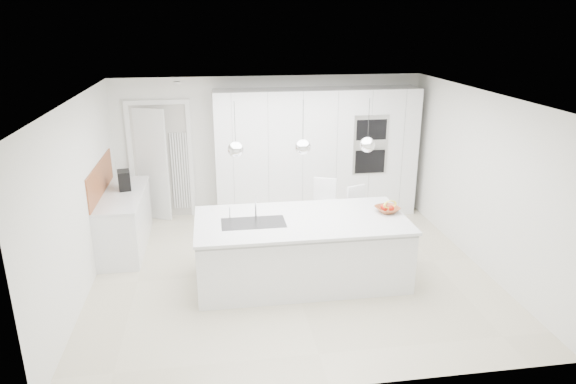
{
  "coord_description": "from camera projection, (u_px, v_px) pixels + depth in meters",
  "views": [
    {
      "loc": [
        -1.03,
        -6.55,
        3.46
      ],
      "look_at": [
        0.0,
        0.3,
        1.1
      ],
      "focal_mm": 32.0,
      "sensor_mm": 36.0,
      "label": 1
    }
  ],
  "objects": [
    {
      "name": "apple_c",
      "position": [
        385.0,
        207.0,
        7.1
      ],
      "size": [
        0.07,
        0.07,
        0.07
      ],
      "primitive_type": "sphere",
      "color": "red",
      "rests_on": "fruit_bowl"
    },
    {
      "name": "pendant_left",
      "position": [
        236.0,
        149.0,
        6.39
      ],
      "size": [
        0.2,
        0.2,
        0.2
      ],
      "primitive_type": "sphere",
      "color": "white",
      "rests_on": "ceiling"
    },
    {
      "name": "wall_left",
      "position": [
        80.0,
        199.0,
        6.6
      ],
      "size": [
        0.0,
        5.0,
        5.0
      ],
      "primitive_type": "plane",
      "rotation": [
        1.57,
        0.0,
        1.57
      ],
      "color": "white",
      "rests_on": "ground"
    },
    {
      "name": "island_sink",
      "position": [
        254.0,
        229.0,
        6.76
      ],
      "size": [
        0.84,
        0.44,
        0.18
      ],
      "primitive_type": null,
      "color": "#3F3F42",
      "rests_on": "island_worktop"
    },
    {
      "name": "island_tap",
      "position": [
        256.0,
        207.0,
        6.89
      ],
      "size": [
        0.02,
        0.02,
        0.3
      ],
      "primitive_type": "cylinder",
      "color": "white",
      "rests_on": "island_worktop"
    },
    {
      "name": "floor",
      "position": [
        291.0,
        271.0,
        7.39
      ],
      "size": [
        5.5,
        5.5,
        0.0
      ],
      "primitive_type": "plane",
      "color": "beige",
      "rests_on": "ground"
    },
    {
      "name": "fruit_bowl",
      "position": [
        387.0,
        209.0,
        7.1
      ],
      "size": [
        0.39,
        0.39,
        0.08
      ],
      "primitive_type": "imported",
      "rotation": [
        0.0,
        0.0,
        0.25
      ],
      "color": "#A65E37",
      "rests_on": "island_worktop"
    },
    {
      "name": "apple_extra_3",
      "position": [
        391.0,
        208.0,
        7.05
      ],
      "size": [
        0.08,
        0.08,
        0.08
      ],
      "primitive_type": "sphere",
      "color": "red",
      "rests_on": "fruit_bowl"
    },
    {
      "name": "espresso_machine",
      "position": [
        124.0,
        180.0,
        8.01
      ],
      "size": [
        0.23,
        0.31,
        0.3
      ],
      "primitive_type": "cube",
      "rotation": [
        0.0,
        0.0,
        0.2
      ],
      "color": "black",
      "rests_on": "left_worktop"
    },
    {
      "name": "hallway_door",
      "position": [
        147.0,
        165.0,
        9.02
      ],
      "size": [
        0.76,
        0.38,
        2.0
      ],
      "primitive_type": "cube",
      "rotation": [
        0.0,
        0.0,
        -0.44
      ],
      "color": "white",
      "rests_on": "floor"
    },
    {
      "name": "apple_b",
      "position": [
        384.0,
        207.0,
        7.1
      ],
      "size": [
        0.09,
        0.09,
        0.09
      ],
      "primitive_type": "sphere",
      "color": "red",
      "rests_on": "fruit_bowl"
    },
    {
      "name": "apple_a",
      "position": [
        385.0,
        208.0,
        7.06
      ],
      "size": [
        0.08,
        0.08,
        0.08
      ],
      "primitive_type": "sphere",
      "color": "red",
      "rests_on": "fruit_bowl"
    },
    {
      "name": "left_worktop",
      "position": [
        122.0,
        194.0,
        7.88
      ],
      "size": [
        0.62,
        1.82,
        0.04
      ],
      "primitive_type": "cube",
      "color": "silver",
      "rests_on": "left_base_cabinets"
    },
    {
      "name": "ceiling",
      "position": [
        291.0,
        96.0,
        6.58
      ],
      "size": [
        5.5,
        5.5,
        0.0
      ],
      "primitive_type": "plane",
      "rotation": [
        3.14,
        0.0,
        0.0
      ],
      "color": "white",
      "rests_on": "wall_back"
    },
    {
      "name": "bar_stool_right",
      "position": [
        357.0,
        220.0,
        7.87
      ],
      "size": [
        0.48,
        0.56,
        1.02
      ],
      "primitive_type": null,
      "rotation": [
        0.0,
        0.0,
        0.36
      ],
      "color": "white",
      "rests_on": "floor"
    },
    {
      "name": "wall_back",
      "position": [
        270.0,
        146.0,
        9.33
      ],
      "size": [
        5.5,
        0.0,
        5.5
      ],
      "primitive_type": "plane",
      "rotation": [
        1.57,
        0.0,
        0.0
      ],
      "color": "white",
      "rests_on": "ground"
    },
    {
      "name": "doorway_frame",
      "position": [
        161.0,
        162.0,
        9.1
      ],
      "size": [
        1.11,
        0.08,
        2.13
      ],
      "primitive_type": null,
      "color": "white",
      "rests_on": "floor"
    },
    {
      "name": "island_base",
      "position": [
        302.0,
        252.0,
        6.98
      ],
      "size": [
        2.8,
        1.2,
        0.86
      ],
      "primitive_type": "cube",
      "color": "white",
      "rests_on": "floor"
    },
    {
      "name": "oven_stack",
      "position": [
        371.0,
        145.0,
        8.96
      ],
      "size": [
        0.62,
        0.04,
        1.05
      ],
      "primitive_type": null,
      "color": "#A5A5A8",
      "rests_on": "tall_cabinets"
    },
    {
      "name": "island_worktop",
      "position": [
        301.0,
        220.0,
        6.88
      ],
      "size": [
        2.84,
        1.4,
        0.04
      ],
      "primitive_type": "cube",
      "color": "silver",
      "rests_on": "island_base"
    },
    {
      "name": "pendant_mid",
      "position": [
        303.0,
        147.0,
        6.51
      ],
      "size": [
        0.2,
        0.2,
        0.2
      ],
      "primitive_type": "sphere",
      "color": "white",
      "rests_on": "ceiling"
    },
    {
      "name": "banana_bunch",
      "position": [
        390.0,
        204.0,
        7.06
      ],
      "size": [
        0.25,
        0.18,
        0.22
      ],
      "primitive_type": "torus",
      "rotation": [
        1.22,
        0.0,
        0.35
      ],
      "color": "yellow",
      "rests_on": "fruit_bowl"
    },
    {
      "name": "pendant_right",
      "position": [
        367.0,
        145.0,
        6.63
      ],
      "size": [
        0.2,
        0.2,
        0.2
      ],
      "primitive_type": "sphere",
      "color": "white",
      "rests_on": "ceiling"
    },
    {
      "name": "oak_backsplash",
      "position": [
        100.0,
        179.0,
        7.76
      ],
      "size": [
        0.02,
        1.8,
        0.5
      ],
      "primitive_type": "cube",
      "color": "#A65E37",
      "rests_on": "wall_left"
    },
    {
      "name": "bar_stool_left",
      "position": [
        326.0,
        216.0,
        7.91
      ],
      "size": [
        0.54,
        0.61,
        1.12
      ],
      "primitive_type": null,
      "rotation": [
        0.0,
        0.0,
        -0.4
      ],
      "color": "white",
      "rests_on": "floor"
    },
    {
      "name": "radiator",
      "position": [
        180.0,
        171.0,
        9.19
      ],
      "size": [
        0.32,
        0.04,
        1.4
      ],
      "primitive_type": null,
      "color": "white",
      "rests_on": "floor"
    },
    {
      "name": "tall_cabinets",
      "position": [
        316.0,
        154.0,
        9.19
      ],
      "size": [
        3.6,
        0.6,
        2.3
      ],
      "primitive_type": "cube",
      "color": "white",
      "rests_on": "floor"
    },
    {
      "name": "left_base_cabinets",
      "position": [
        125.0,
        222.0,
        8.03
      ],
      "size": [
        0.6,
        1.8,
        0.86
      ],
      "primitive_type": "cube",
      "color": "white",
      "rests_on": "floor"
    }
  ]
}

